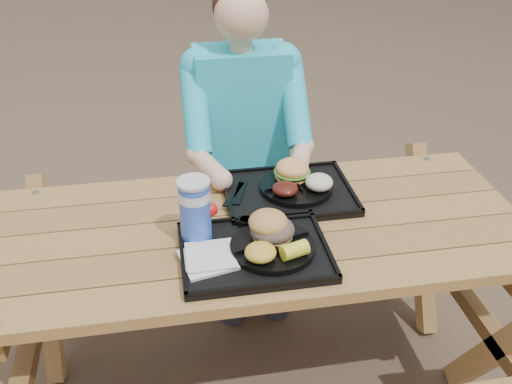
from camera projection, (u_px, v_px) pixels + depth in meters
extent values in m
plane|color=#999999|center=(256.00, 379.00, 2.27)|extent=(60.00, 60.00, 0.00)
cube|color=black|center=(254.00, 253.00, 1.74)|extent=(0.45, 0.35, 0.02)
cube|color=black|center=(288.00, 194.00, 2.03)|extent=(0.45, 0.35, 0.02)
cylinder|color=black|center=(272.00, 247.00, 1.73)|extent=(0.26, 0.26, 0.02)
cylinder|color=black|center=(296.00, 187.00, 2.03)|extent=(0.26, 0.26, 0.02)
cube|color=silver|center=(208.00, 259.00, 1.69)|extent=(0.18, 0.18, 0.02)
cylinder|color=blue|center=(195.00, 211.00, 1.74)|extent=(0.10, 0.10, 0.19)
cylinder|color=black|center=(246.00, 222.00, 1.84)|extent=(0.05, 0.05, 0.03)
cylinder|color=#CB9216|center=(267.00, 221.00, 1.84)|extent=(0.04, 0.04, 0.03)
ellipsoid|color=gold|center=(260.00, 252.00, 1.66)|extent=(0.09, 0.09, 0.05)
cube|color=black|center=(240.00, 192.00, 2.01)|extent=(0.08, 0.16, 0.01)
ellipsoid|color=#46150E|center=(285.00, 189.00, 1.96)|extent=(0.09, 0.09, 0.04)
ellipsoid|color=beige|center=(319.00, 182.00, 1.99)|extent=(0.10, 0.10, 0.05)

